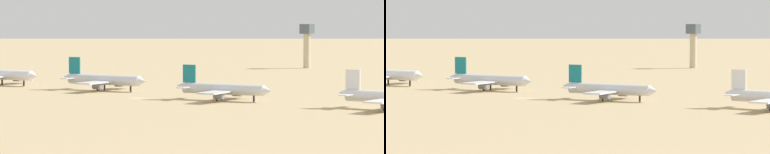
% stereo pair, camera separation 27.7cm
% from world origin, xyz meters
% --- Properties ---
extents(ground, '(4000.00, 4000.00, 0.00)m').
position_xyz_m(ground, '(0.00, 0.00, 0.00)').
color(ground, tan).
extents(parked_jet_teal_1, '(34.58, 29.05, 11.43)m').
position_xyz_m(parked_jet_teal_1, '(-76.00, 16.76, 3.75)').
color(parked_jet_teal_1, white).
rests_on(parked_jet_teal_1, ground).
extents(parked_jet_teal_2, '(33.28, 28.12, 10.99)m').
position_xyz_m(parked_jet_teal_2, '(-28.61, 17.82, 3.60)').
color(parked_jet_teal_2, silver).
rests_on(parked_jet_teal_2, ground).
extents(parked_jet_teal_3, '(31.62, 26.77, 10.44)m').
position_xyz_m(parked_jet_teal_3, '(25.55, 7.90, 3.42)').
color(parked_jet_teal_3, silver).
rests_on(parked_jet_teal_3, ground).
extents(control_tower, '(5.20, 5.20, 20.55)m').
position_xyz_m(control_tower, '(-38.63, 177.65, 12.40)').
color(control_tower, '#C6B793').
rests_on(control_tower, ground).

